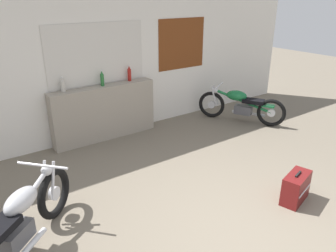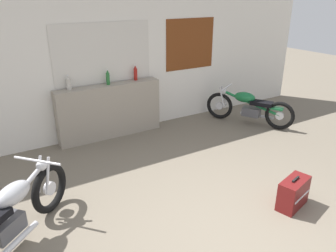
{
  "view_description": "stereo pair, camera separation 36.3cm",
  "coord_description": "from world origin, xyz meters",
  "px_view_note": "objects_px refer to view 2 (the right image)",
  "views": [
    {
      "loc": [
        -2.43,
        -1.9,
        2.66
      ],
      "look_at": [
        0.32,
        1.99,
        0.7
      ],
      "focal_mm": 35.0,
      "sensor_mm": 36.0,
      "label": 1
    },
    {
      "loc": [
        -2.13,
        -2.1,
        2.66
      ],
      "look_at": [
        0.32,
        1.99,
        0.7
      ],
      "focal_mm": 35.0,
      "sensor_mm": 36.0,
      "label": 2
    }
  ],
  "objects_px": {
    "bottle_center": "(136,73)",
    "hard_case_darkred": "(293,193)",
    "bottle_leftmost": "(69,83)",
    "motorcycle_green": "(249,107)",
    "motorcycle_silver": "(10,217)",
    "bottle_left_center": "(108,78)"
  },
  "relations": [
    {
      "from": "bottle_left_center",
      "to": "bottle_center",
      "type": "bearing_deg",
      "value": 3.35
    },
    {
      "from": "bottle_leftmost",
      "to": "bottle_center",
      "type": "xyz_separation_m",
      "value": [
        1.31,
        0.0,
        0.02
      ]
    },
    {
      "from": "motorcycle_silver",
      "to": "hard_case_darkred",
      "type": "distance_m",
      "value": 3.46
    },
    {
      "from": "bottle_leftmost",
      "to": "hard_case_darkred",
      "type": "height_order",
      "value": "bottle_leftmost"
    },
    {
      "from": "motorcycle_silver",
      "to": "hard_case_darkred",
      "type": "xyz_separation_m",
      "value": [
        3.27,
        -1.1,
        -0.2
      ]
    },
    {
      "from": "bottle_center",
      "to": "hard_case_darkred",
      "type": "relative_size",
      "value": 0.59
    },
    {
      "from": "hard_case_darkred",
      "to": "bottle_center",
      "type": "bearing_deg",
      "value": 99.69
    },
    {
      "from": "hard_case_darkred",
      "to": "bottle_left_center",
      "type": "bearing_deg",
      "value": 108.98
    },
    {
      "from": "motorcycle_silver",
      "to": "hard_case_darkred",
      "type": "relative_size",
      "value": 2.93
    },
    {
      "from": "bottle_leftmost",
      "to": "bottle_center",
      "type": "relative_size",
      "value": 0.85
    },
    {
      "from": "motorcycle_green",
      "to": "hard_case_darkred",
      "type": "bearing_deg",
      "value": -122.35
    },
    {
      "from": "bottle_left_center",
      "to": "motorcycle_silver",
      "type": "bearing_deg",
      "value": -131.94
    },
    {
      "from": "bottle_leftmost",
      "to": "hard_case_darkred",
      "type": "bearing_deg",
      "value": -61.19
    },
    {
      "from": "bottle_center",
      "to": "bottle_left_center",
      "type": "bearing_deg",
      "value": -176.65
    },
    {
      "from": "motorcycle_green",
      "to": "bottle_left_center",
      "type": "bearing_deg",
      "value": 161.58
    },
    {
      "from": "bottle_leftmost",
      "to": "hard_case_darkred",
      "type": "distance_m",
      "value": 4.07
    },
    {
      "from": "bottle_center",
      "to": "hard_case_darkred",
      "type": "xyz_separation_m",
      "value": [
        0.59,
        -3.47,
        -0.98
      ]
    },
    {
      "from": "bottle_center",
      "to": "hard_case_darkred",
      "type": "bearing_deg",
      "value": -80.31
    },
    {
      "from": "hard_case_darkred",
      "to": "bottle_leftmost",
      "type": "bearing_deg",
      "value": 118.81
    },
    {
      "from": "bottle_leftmost",
      "to": "motorcycle_green",
      "type": "xyz_separation_m",
      "value": [
        3.49,
        -0.95,
        -0.78
      ]
    },
    {
      "from": "bottle_leftmost",
      "to": "motorcycle_silver",
      "type": "distance_m",
      "value": 2.83
    },
    {
      "from": "bottle_center",
      "to": "motorcycle_silver",
      "type": "bearing_deg",
      "value": -138.6
    }
  ]
}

